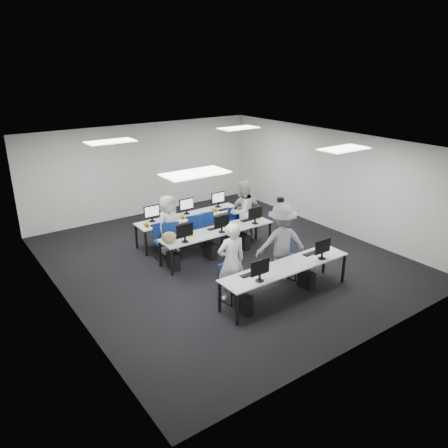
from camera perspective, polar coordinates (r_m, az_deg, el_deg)
room at (r=10.96m, az=-0.24°, el=2.63°), size 9.00×9.02×3.00m
ceiling_panels at (r=10.60m, az=-0.25°, el=10.29°), size 5.20×4.60×0.02m
desk_front at (r=9.55m, az=8.13°, el=-5.73°), size 3.20×0.70×0.73m
desk_mid at (r=11.40m, az=-0.81°, el=-1.04°), size 3.20×0.70×0.73m
desk_back at (r=12.50m, az=-4.46°, el=0.90°), size 3.20×0.70×0.73m
equipment_front at (r=9.57m, az=7.27°, el=-7.80°), size 2.51×0.41×1.19m
equipment_mid at (r=11.41m, az=-1.54°, el=-2.78°), size 2.91×0.41×1.19m
equipment_back at (r=12.72m, az=-3.72°, el=-0.28°), size 2.91×0.41×1.19m
chair_0 at (r=9.50m, az=0.91°, el=-8.49°), size 0.47×0.50×0.84m
chair_1 at (r=10.64m, az=8.86°, el=-5.28°), size 0.54×0.57×0.89m
chair_2 at (r=11.49m, az=-7.76°, el=-3.13°), size 0.51×0.55×0.94m
chair_3 at (r=12.08m, az=-1.81°, el=-1.69°), size 0.49×0.53×0.96m
chair_4 at (r=12.65m, az=1.67°, el=-0.71°), size 0.57×0.60×0.91m
chair_5 at (r=11.76m, az=-7.11°, el=-2.48°), size 0.58×0.61×0.96m
chair_6 at (r=12.21m, az=-3.85°, el=-1.47°), size 0.60×0.63×0.96m
chair_7 at (r=12.90m, az=1.35°, el=-0.38°), size 0.54×0.56×0.83m
handbag at (r=10.60m, az=-7.17°, el=-1.77°), size 0.42×0.35×0.30m
student_0 at (r=9.27m, az=0.97°, el=-4.95°), size 0.70×0.51×1.77m
student_1 at (r=12.33m, az=2.34°, el=1.69°), size 0.99×0.84×1.78m
student_2 at (r=11.65m, az=-7.27°, el=-0.08°), size 0.92×0.78×1.60m
student_3 at (r=12.68m, az=2.86°, el=1.67°), size 0.98×0.65×1.55m
photographer at (r=10.21m, az=7.48°, el=-2.41°), size 1.36×1.07×1.84m
dslr_camera at (r=10.03m, az=7.37°, el=3.15°), size 0.20×0.22×0.10m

